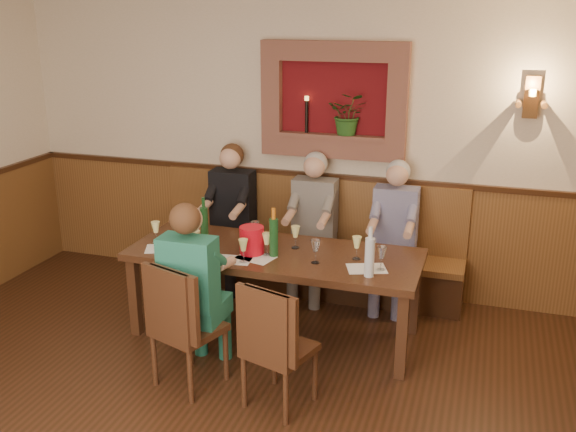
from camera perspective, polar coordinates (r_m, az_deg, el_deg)
name	(u,v)px	position (r m, az deg, el deg)	size (l,w,h in m)	color
room_shell	(155,167)	(3.32, -11.73, 4.26)	(6.04, 6.04, 2.82)	beige
wainscoting	(170,390)	(3.84, -10.47, -14.95)	(6.02, 6.02, 1.15)	brown
wall_niche	(337,106)	(5.97, 4.41, 9.76)	(1.36, 0.30, 1.06)	#600D12
wall_sconce	(531,98)	(5.79, 20.82, 9.77)	(0.25, 0.20, 0.35)	brown
dining_table	(275,260)	(5.31, -1.19, -3.91)	(2.40, 0.90, 0.75)	#351C10
bench	(306,258)	(6.27, 1.62, -3.79)	(3.00, 0.45, 1.11)	#381E0F
chair_near_left	(188,349)	(4.84, -8.89, -11.62)	(0.55, 0.55, 0.97)	#351C10
chair_near_right	(278,370)	(4.56, -0.89, -13.52)	(0.52, 0.52, 0.94)	#351C10
person_bench_left	(230,229)	(6.33, -5.17, -1.16)	(0.42, 0.51, 1.42)	black
person_bench_mid	(312,239)	(6.07, 2.14, -2.05)	(0.41, 0.50, 1.40)	#57534F
person_bench_right	(393,249)	(5.93, 9.27, -2.89)	(0.40, 0.49, 1.37)	navy
person_chair_front	(196,305)	(4.82, -8.20, -7.84)	(0.40, 0.49, 1.38)	#195A58
spittoon_bucket	(252,240)	(5.21, -3.24, -2.16)	(0.20, 0.20, 0.23)	red
wine_bottle_green_a	(274,237)	(5.13, -1.28, -1.83)	(0.10, 0.10, 0.40)	#19471E
wine_bottle_green_b	(204,222)	(5.56, -7.46, -0.56)	(0.08, 0.08, 0.37)	#19471E
water_bottle	(370,256)	(4.79, 7.27, -3.56)	(0.09, 0.09, 0.39)	silver
tasting_sheet_a	(164,248)	(5.44, -10.97, -2.84)	(0.30, 0.21, 0.00)	white
tasting_sheet_b	(255,258)	(5.15, -2.91, -3.71)	(0.29, 0.21, 0.00)	white
tasting_sheet_c	(367,268)	(4.97, 7.00, -4.65)	(0.30, 0.21, 0.00)	white
tasting_sheet_d	(234,260)	(5.12, -4.85, -3.90)	(0.28, 0.20, 0.00)	white
wine_glass_0	(357,248)	(5.11, 6.13, -2.84)	(0.08, 0.08, 0.19)	#F6F793
wine_glass_1	(381,259)	(4.93, 8.29, -3.76)	(0.08, 0.08, 0.19)	white
wine_glass_2	(193,229)	(5.58, -8.47, -1.12)	(0.08, 0.08, 0.19)	white
wine_glass_3	(243,251)	(5.04, -3.99, -3.10)	(0.08, 0.08, 0.19)	#F6F793
wine_glass_4	(295,237)	(5.32, 0.67, -1.89)	(0.08, 0.08, 0.19)	#F6F793
wine_glass_5	(156,232)	(5.55, -11.66, -1.44)	(0.08, 0.08, 0.19)	#F6F793
wine_glass_6	(315,252)	(5.02, 2.45, -3.17)	(0.08, 0.08, 0.19)	white
wine_glass_7	(267,244)	(5.17, -1.90, -2.52)	(0.08, 0.08, 0.19)	#F6F793
wine_glass_8	(255,232)	(5.44, -2.95, -1.46)	(0.08, 0.08, 0.19)	white
wine_glass_9	(196,242)	(5.27, -8.19, -2.29)	(0.08, 0.08, 0.19)	#F6F793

